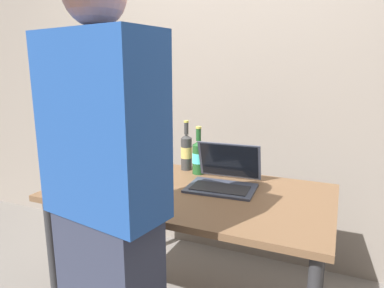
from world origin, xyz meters
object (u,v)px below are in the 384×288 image
(beer_bottle_amber, at_px, (198,156))
(person_figure, at_px, (107,204))
(beer_bottle_brown, at_px, (186,151))
(laptop, at_px, (224,177))

(beer_bottle_amber, height_order, person_figure, person_figure)
(beer_bottle_brown, distance_m, person_figure, 0.95)
(laptop, relative_size, person_figure, 0.21)
(beer_bottle_brown, distance_m, beer_bottle_amber, 0.11)
(laptop, distance_m, beer_bottle_amber, 0.27)
(beer_bottle_amber, xyz_separation_m, person_figure, (-0.00, -0.89, 0.03))
(person_figure, bearing_deg, beer_bottle_brown, 96.16)
(person_figure, bearing_deg, beer_bottle_amber, 89.93)
(beer_bottle_brown, bearing_deg, beer_bottle_amber, -25.38)
(laptop, bearing_deg, person_figure, -106.26)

